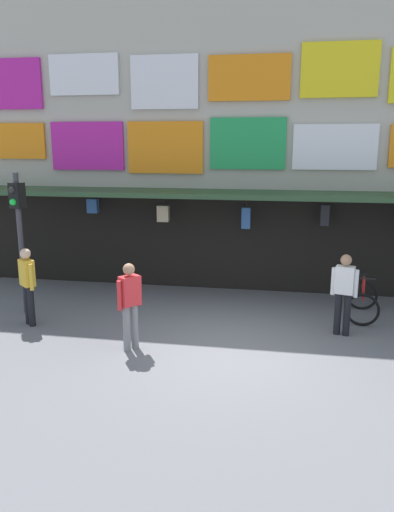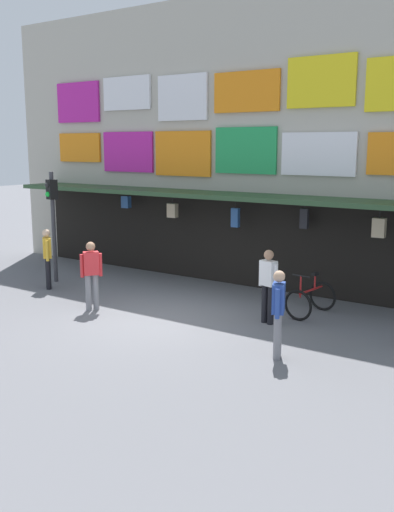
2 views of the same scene
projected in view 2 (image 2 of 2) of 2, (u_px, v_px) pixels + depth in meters
name	position (u px, v px, depth m)	size (l,w,h in m)	color
ground_plane	(158.00, 320.00, 13.13)	(80.00, 80.00, 0.00)	slate
shopfront	(256.00, 144.00, 16.09)	(18.00, 2.60, 8.00)	#B2AD9E
traffic_light_near	(52.00, 209.00, 16.43)	(0.33, 0.35, 3.20)	#38383D
bicycle_parked	(311.00, 299.00, 13.40)	(0.87, 1.25, 1.05)	black
pedestrian_in_black	(91.00, 272.00, 13.74)	(0.40, 0.44, 1.68)	gray
pedestrian_in_yellow	(278.00, 309.00, 10.62)	(0.33, 0.50, 1.68)	gray
pedestrian_in_red	(47.00, 255.00, 15.82)	(0.43, 0.40, 1.68)	black
pedestrian_in_green	(268.00, 282.00, 12.70)	(0.52, 0.30, 1.68)	black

